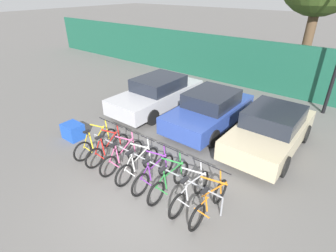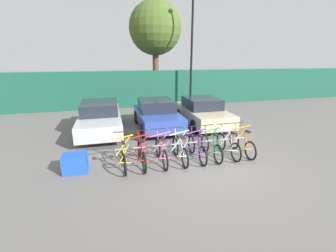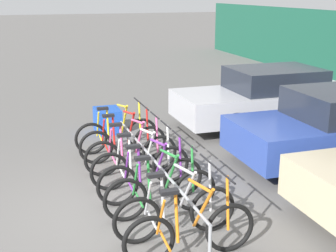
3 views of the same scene
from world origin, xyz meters
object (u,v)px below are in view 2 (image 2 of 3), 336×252
(cargo_crate, at_px, (75,163))
(bicycle_yellow, at_px, (124,156))
(bicycle_pink, at_px, (161,152))
(bicycle_red, at_px, (142,154))
(bike_rack, at_px, (185,145))
(car_beige, at_px, (202,112))
(bicycle_green, at_px, (211,147))
(car_blue, at_px, (157,114))
(bicycle_white, at_px, (180,150))
(tree_behind_hoarding, at_px, (155,29))
(bicycle_orange, at_px, (242,144))
(bicycle_purple, at_px, (197,149))
(car_silver, at_px, (100,117))
(lamp_post, at_px, (192,46))
(bicycle_silver, at_px, (228,145))

(cargo_crate, bearing_deg, bicycle_yellow, -3.50)
(bicycle_pink, bearing_deg, bicycle_red, -177.56)
(bike_rack, bearing_deg, car_beige, 59.63)
(bicycle_yellow, bearing_deg, bicycle_green, -1.40)
(bike_rack, bearing_deg, car_blue, 93.29)
(bicycle_white, height_order, tree_behind_hoarding, tree_behind_hoarding)
(car_beige, bearing_deg, bicycle_orange, -90.60)
(bicycle_white, xyz_separation_m, bicycle_orange, (2.32, 0.00, 0.00))
(bicycle_purple, bearing_deg, bicycle_yellow, 176.40)
(bicycle_green, bearing_deg, bicycle_red, -176.41)
(bicycle_yellow, xyz_separation_m, bicycle_purple, (2.45, 0.00, 0.00))
(bike_rack, distance_m, car_silver, 4.76)
(bicycle_purple, bearing_deg, bicycle_white, 176.40)
(bicycle_pink, bearing_deg, bicycle_yellow, -177.56)
(bicycle_pink, relative_size, lamp_post, 0.23)
(bike_rack, bearing_deg, bicycle_silver, -5.51)
(cargo_crate, bearing_deg, bicycle_green, -1.14)
(tree_behind_hoarding, bearing_deg, car_beige, -82.38)
(bicycle_pink, distance_m, car_silver, 4.43)
(bicycle_pink, relative_size, car_silver, 0.38)
(bicycle_green, relative_size, bicycle_silver, 1.00)
(tree_behind_hoarding, bearing_deg, bicycle_yellow, -106.91)
(car_blue, bearing_deg, bicycle_pink, -99.68)
(bicycle_orange, height_order, lamp_post, lamp_post)
(lamp_post, bearing_deg, bicycle_red, -119.67)
(bicycle_white, xyz_separation_m, bicycle_purple, (0.60, 0.00, 0.00))
(car_blue, xyz_separation_m, car_beige, (2.34, -0.09, 0.00))
(bicycle_white, bearing_deg, tree_behind_hoarding, 79.11)
(bicycle_green, relative_size, cargo_crate, 2.44)
(car_beige, bearing_deg, tree_behind_hoarding, 97.62)
(bicycle_silver, bearing_deg, car_silver, 140.52)
(bicycle_green, bearing_deg, bicycle_silver, 3.59)
(bicycle_orange, bearing_deg, tree_behind_hoarding, 96.09)
(car_silver, distance_m, lamp_post, 7.91)
(bicycle_orange, relative_size, car_silver, 0.38)
(bike_rack, height_order, bicycle_white, bicycle_white)
(lamp_post, xyz_separation_m, tree_behind_hoarding, (-1.84, 2.80, 1.27))
(bicycle_yellow, bearing_deg, car_beige, 40.48)
(bicycle_pink, bearing_deg, lamp_post, 66.38)
(bicycle_white, bearing_deg, bicycle_orange, -3.34)
(cargo_crate, bearing_deg, bicycle_white, -1.53)
(bicycle_purple, bearing_deg, bike_rack, 154.28)
(tree_behind_hoarding, bearing_deg, bicycle_white, -97.55)
(bicycle_yellow, height_order, bicycle_purple, same)
(bicycle_yellow, bearing_deg, bicycle_silver, -1.40)
(bicycle_green, xyz_separation_m, cargo_crate, (-4.42, 0.09, -0.10))
(bicycle_green, xyz_separation_m, tree_behind_hoarding, (0.30, 10.77, 4.98))
(bicycle_orange, bearing_deg, bicycle_pink, -178.66)
(bicycle_yellow, xyz_separation_m, lamp_post, (5.11, 7.97, 3.71))
(lamp_post, bearing_deg, bicycle_yellow, -122.66)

